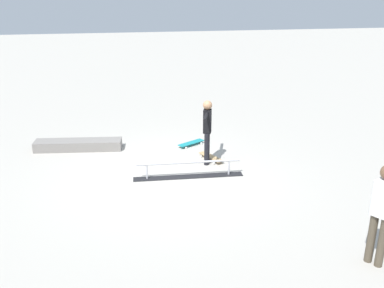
# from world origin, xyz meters

# --- Properties ---
(ground_plane) EXTENTS (60.00, 60.00, 0.00)m
(ground_plane) POSITION_xyz_m (0.00, 0.00, 0.00)
(ground_plane) COLOR #ADA89E
(grind_rail) EXTENTS (2.55, 0.34, 0.39)m
(grind_rail) POSITION_xyz_m (-0.38, 0.16, 0.17)
(grind_rail) COLOR black
(grind_rail) RESTS_ON ground_plane
(skate_ledge) EXTENTS (2.33, 0.71, 0.26)m
(skate_ledge) POSITION_xyz_m (2.25, -2.05, 0.13)
(skate_ledge) COLOR gray
(skate_ledge) RESTS_ON ground_plane
(skater_main) EXTENTS (0.45, 1.26, 1.61)m
(skater_main) POSITION_xyz_m (-0.96, -0.55, 0.94)
(skater_main) COLOR black
(skater_main) RESTS_ON ground_plane
(skateboard_main) EXTENTS (0.52, 0.81, 0.09)m
(skateboard_main) POSITION_xyz_m (-1.11, -0.76, 0.07)
(skateboard_main) COLOR tan
(skateboard_main) RESTS_ON ground_plane
(bystander_white_shirt) EXTENTS (0.29, 0.37, 1.72)m
(bystander_white_shirt) POSITION_xyz_m (-2.79, 3.91, 0.97)
(bystander_white_shirt) COLOR brown
(bystander_white_shirt) RESTS_ON ground_plane
(loose_skateboard_teal) EXTENTS (0.79, 0.58, 0.09)m
(loose_skateboard_teal) POSITION_xyz_m (-0.79, -1.85, 0.07)
(loose_skateboard_teal) COLOR teal
(loose_skateboard_teal) RESTS_ON ground_plane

